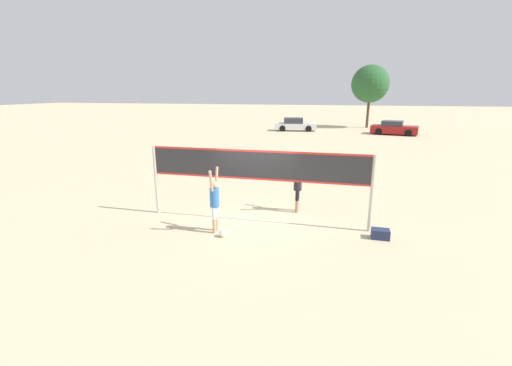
# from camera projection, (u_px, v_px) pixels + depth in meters

# --- Properties ---
(ground_plane) EXTENTS (200.00, 200.00, 0.00)m
(ground_plane) POSITION_uv_depth(u_px,v_px,m) (256.00, 221.00, 11.34)
(ground_plane) COLOR beige
(volleyball_net) EXTENTS (7.24, 0.11, 2.38)m
(volleyball_net) POSITION_uv_depth(u_px,v_px,m) (256.00, 170.00, 10.89)
(volleyball_net) COLOR beige
(volleyball_net) RESTS_ON ground_plane
(player_spiker) EXTENTS (0.28, 0.68, 1.99)m
(player_spiker) POSITION_uv_depth(u_px,v_px,m) (215.00, 199.00, 10.21)
(player_spiker) COLOR tan
(player_spiker) RESTS_ON ground_plane
(player_blocker) EXTENTS (0.28, 0.68, 1.95)m
(player_blocker) POSITION_uv_depth(u_px,v_px,m) (298.00, 184.00, 11.98)
(player_blocker) COLOR tan
(player_blocker) RESTS_ON ground_plane
(volleyball) EXTENTS (0.24, 0.24, 0.24)m
(volleyball) POSITION_uv_depth(u_px,v_px,m) (223.00, 233.00, 10.09)
(volleyball) COLOR silver
(volleyball) RESTS_ON ground_plane
(gear_bag) EXTENTS (0.51, 0.35, 0.28)m
(gear_bag) POSITION_uv_depth(u_px,v_px,m) (380.00, 234.00, 9.96)
(gear_bag) COLOR navy
(gear_bag) RESTS_ON ground_plane
(parked_car_near) EXTENTS (4.66, 2.38, 1.39)m
(parked_car_near) POSITION_uv_depth(u_px,v_px,m) (295.00, 125.00, 37.08)
(parked_car_near) COLOR silver
(parked_car_near) RESTS_ON ground_plane
(parked_car_mid) EXTENTS (4.64, 2.78, 1.34)m
(parked_car_mid) POSITION_uv_depth(u_px,v_px,m) (394.00, 128.00, 33.82)
(parked_car_mid) COLOR maroon
(parked_car_mid) RESTS_ON ground_plane
(tree_left_cluster) EXTENTS (4.24, 4.24, 7.10)m
(tree_left_cluster) POSITION_uv_depth(u_px,v_px,m) (370.00, 84.00, 39.17)
(tree_left_cluster) COLOR #4C3823
(tree_left_cluster) RESTS_ON ground_plane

